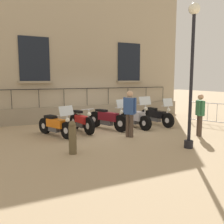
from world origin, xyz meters
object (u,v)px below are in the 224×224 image
object	(u,v)px
motorcycle_silver	(135,118)
bollard	(73,137)
lamppost	(192,66)
pedestrian_walking	(130,111)
motorcycle_maroon	(108,119)
pedestrian_standing	(200,113)
crowd_barrier	(212,113)
motorcycle_red	(82,122)
motorcycle_black	(157,116)
motorcycle_orange	(56,125)

from	to	relation	value
motorcycle_silver	bollard	distance (m)	4.47
lamppost	pedestrian_walking	distance (m)	2.80
lamppost	bollard	world-z (taller)	lamppost
motorcycle_maroon	pedestrian_standing	distance (m)	3.76
crowd_barrier	motorcycle_red	bearing A→B (deg)	-100.23
motorcycle_black	crowd_barrier	world-z (taller)	motorcycle_black
motorcycle_orange	pedestrian_walking	xyz separation A→B (m)	(1.35, 2.45, 0.58)
motorcycle_orange	motorcycle_silver	size ratio (longest dim) A/B	0.90
lamppost	pedestrian_standing	bearing A→B (deg)	125.34
pedestrian_standing	motorcycle_red	bearing A→B (deg)	-124.75
lamppost	pedestrian_walking	xyz separation A→B (m)	(-2.10, -0.95, -1.58)
motorcycle_black	pedestrian_standing	bearing A→B (deg)	3.32
bollard	lamppost	bearing A→B (deg)	74.09
motorcycle_orange	motorcycle_black	world-z (taller)	motorcycle_black
motorcycle_orange	bollard	world-z (taller)	motorcycle_orange
motorcycle_maroon	crowd_barrier	distance (m)	5.13
motorcycle_orange	lamppost	xyz separation A→B (m)	(3.45, 3.40, 2.16)
motorcycle_black	crowd_barrier	size ratio (longest dim) A/B	1.04
lamppost	pedestrian_walking	size ratio (longest dim) A/B	2.53
motorcycle_black	crowd_barrier	xyz separation A→B (m)	(1.00, 2.51, 0.12)
lamppost	pedestrian_walking	bearing A→B (deg)	-155.63
pedestrian_walking	motorcycle_maroon	bearing A→B (deg)	-174.56
lamppost	pedestrian_standing	world-z (taller)	lamppost
motorcycle_orange	bollard	distance (m)	2.46
pedestrian_standing	motorcycle_black	bearing A→B (deg)	-176.68
motorcycle_red	pedestrian_walking	distance (m)	2.19
motorcycle_black	bollard	xyz separation A→B (m)	(2.63, -4.88, 0.05)
pedestrian_walking	bollard	bearing A→B (deg)	-66.47
motorcycle_silver	crowd_barrier	bearing A→B (deg)	75.67
motorcycle_orange	lamppost	distance (m)	5.31
motorcycle_silver	pedestrian_walking	world-z (taller)	pedestrian_walking
pedestrian_standing	motorcycle_maroon	bearing A→B (deg)	-134.89
motorcycle_red	pedestrian_walking	xyz separation A→B (m)	(1.64, 1.33, 0.57)
motorcycle_black	bollard	bearing A→B (deg)	-61.73
crowd_barrier	motorcycle_black	bearing A→B (deg)	-111.70
crowd_barrier	pedestrian_walking	xyz separation A→B (m)	(0.52, -4.85, 0.43)
crowd_barrier	pedestrian_walking	bearing A→B (deg)	-83.88
crowd_barrier	bollard	distance (m)	7.57
pedestrian_walking	pedestrian_standing	bearing A→B (deg)	67.83
motorcycle_maroon	motorcycle_black	size ratio (longest dim) A/B	0.96
motorcycle_maroon	pedestrian_standing	bearing A→B (deg)	45.11
motorcycle_red	crowd_barrier	distance (m)	6.28
motorcycle_black	bollard	size ratio (longest dim) A/B	2.26
motorcycle_red	motorcycle_silver	world-z (taller)	motorcycle_silver
bollard	motorcycle_silver	bearing A→B (deg)	125.31
motorcycle_silver	crowd_barrier	world-z (taller)	motorcycle_silver
crowd_barrier	motorcycle_silver	bearing A→B (deg)	-104.33
motorcycle_orange	motorcycle_maroon	xyz separation A→B (m)	(-0.27, 2.30, 0.04)
pedestrian_walking	motorcycle_silver	bearing A→B (deg)	143.16
motorcycle_maroon	bollard	world-z (taller)	motorcycle_maroon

